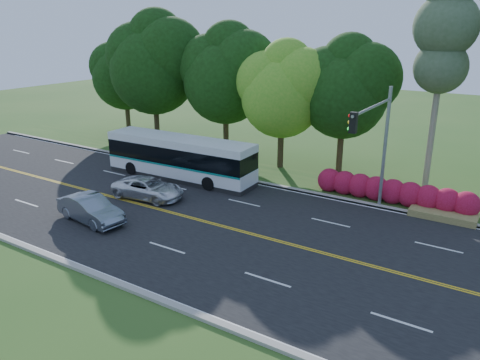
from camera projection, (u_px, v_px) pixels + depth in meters
The scene contains 12 objects.
ground at pixel (217, 225), 24.95m from camera, with size 120.00×120.00×0.00m, color #2B551C.
road at pixel (217, 225), 24.94m from camera, with size 60.00×14.00×0.02m, color black.
curb_north at pixel (280, 186), 30.65m from camera, with size 60.00×0.30×0.15m, color #9F998F.
curb_south at pixel (118, 284), 19.19m from camera, with size 60.00×0.30×0.15m, color #9F998F.
grass_verge at pixel (292, 179), 32.14m from camera, with size 60.00×4.00×0.10m, color #2B551C.
lane_markings at pixel (216, 224), 24.99m from camera, with size 57.60×13.82×0.00m.
tree_row at pixel (252, 72), 35.14m from camera, with size 44.70×9.10×13.84m.
bougainvillea_hedge at pixel (396, 193), 27.61m from camera, with size 9.50×2.25×1.50m.
traffic_signal at pixel (377, 135), 24.50m from camera, with size 0.42×6.10×7.00m.
transit_bus at pixel (180, 158), 32.04m from camera, with size 11.06×2.73×2.88m.
sedan at pixel (91, 209), 25.17m from camera, with size 1.50×4.31×1.42m, color slate.
suv at pixel (148, 188), 28.61m from camera, with size 2.08×4.51×1.25m, color white.
Camera 1 is at (13.25, -18.70, 10.22)m, focal length 35.00 mm.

